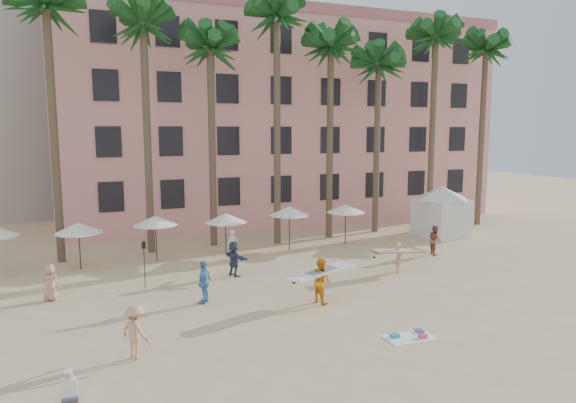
# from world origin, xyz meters

# --- Properties ---
(ground) EXTENTS (120.00, 120.00, 0.00)m
(ground) POSITION_xyz_m (0.00, 0.00, 0.00)
(ground) COLOR #D1B789
(ground) RESTS_ON ground
(pink_hotel) EXTENTS (35.00, 14.00, 16.00)m
(pink_hotel) POSITION_xyz_m (7.00, 26.00, 8.00)
(pink_hotel) COLOR pink
(pink_hotel) RESTS_ON ground
(palm_row) EXTENTS (44.40, 5.40, 16.30)m
(palm_row) POSITION_xyz_m (0.51, 15.00, 12.97)
(palm_row) COLOR brown
(palm_row) RESTS_ON ground
(umbrella_row) EXTENTS (22.50, 2.70, 2.73)m
(umbrella_row) POSITION_xyz_m (-3.00, 12.50, 2.33)
(umbrella_row) COLOR #332B23
(umbrella_row) RESTS_ON ground
(cabana) EXTENTS (5.03, 5.03, 3.50)m
(cabana) POSITION_xyz_m (14.39, 12.34, 2.07)
(cabana) COLOR silver
(cabana) RESTS_ON ground
(beach_towel) EXTENTS (1.82, 1.04, 0.14)m
(beach_towel) POSITION_xyz_m (2.01, -1.73, 0.03)
(beach_towel) COLOR white
(beach_towel) RESTS_ON ground
(carrier_yellow) EXTENTS (3.04, 0.86, 1.60)m
(carrier_yellow) POSITION_xyz_m (6.44, 5.67, 0.93)
(carrier_yellow) COLOR tan
(carrier_yellow) RESTS_ON ground
(carrier_white) EXTENTS (3.18, 1.68, 1.95)m
(carrier_white) POSITION_xyz_m (0.63, 2.88, 1.03)
(carrier_white) COLOR orange
(carrier_white) RESTS_ON ground
(beachgoers) EXTENTS (21.72, 11.82, 1.87)m
(beachgoers) POSITION_xyz_m (-2.17, 5.98, 0.89)
(beachgoers) COLOR tan
(beachgoers) RESTS_ON ground
(paddle) EXTENTS (0.18, 0.04, 2.23)m
(paddle) POSITION_xyz_m (-6.17, 7.82, 1.41)
(paddle) COLOR black
(paddle) RESTS_ON ground
(seated_man) EXTENTS (0.41, 0.72, 0.94)m
(seated_man) POSITION_xyz_m (-9.25, -2.14, 0.32)
(seated_man) COLOR #3F3F4C
(seated_man) RESTS_ON ground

